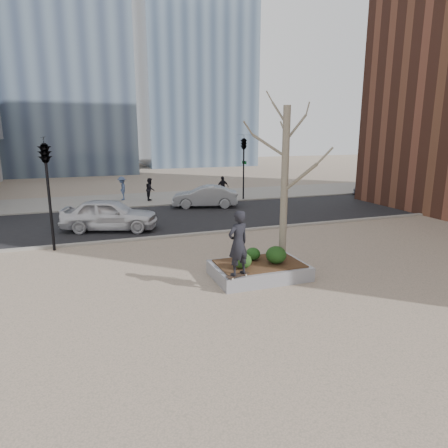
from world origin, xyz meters
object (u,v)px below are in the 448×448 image
object	(u,v)px
planter	(259,271)
police_car	(110,214)
skateboard	(238,276)
skateboarder	(238,243)

from	to	relation	value
planter	police_car	size ratio (longest dim) A/B	0.66
skateboard	planter	bearing A→B (deg)	20.95
planter	skateboarder	world-z (taller)	skateboarder
skateboard	skateboarder	bearing A→B (deg)	72.29
planter	skateboarder	size ratio (longest dim) A/B	1.54
planter	police_car	xyz separation A→B (m)	(-4.10, 8.28, 0.57)
skateboarder	police_car	xyz separation A→B (m)	(-3.00, 9.16, -0.71)
skateboard	skateboarder	size ratio (longest dim) A/B	0.40
planter	skateboarder	bearing A→B (deg)	-141.34
planter	skateboard	bearing A→B (deg)	-141.34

